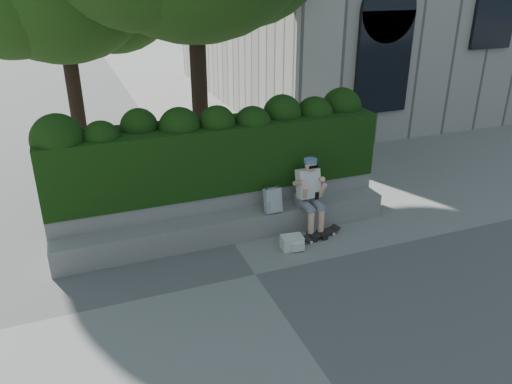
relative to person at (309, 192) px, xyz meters
name	(u,v)px	position (x,y,z in m)	size (l,w,h in m)	color
ground	(255,274)	(-1.46, -1.07, -0.75)	(80.00, 80.00, 0.00)	slate
bench_ledge	(230,227)	(-1.46, 0.18, -0.53)	(6.00, 0.45, 0.45)	gray
planter_wall	(222,209)	(-1.46, 0.66, -0.38)	(6.00, 0.50, 0.75)	gray
hedge	(216,155)	(-1.46, 0.88, 0.60)	(6.00, 1.00, 1.20)	black
person	(309,192)	(0.00, 0.00, 0.00)	(0.40, 0.76, 1.38)	slate
skateboard	(320,234)	(0.06, -0.36, -0.69)	(0.78, 0.36, 0.08)	black
backpack_plaid	(273,200)	(-0.68, 0.08, -0.09)	(0.30, 0.16, 0.43)	silver
backpack_ground	(292,242)	(-0.57, -0.53, -0.63)	(0.36, 0.26, 0.24)	beige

